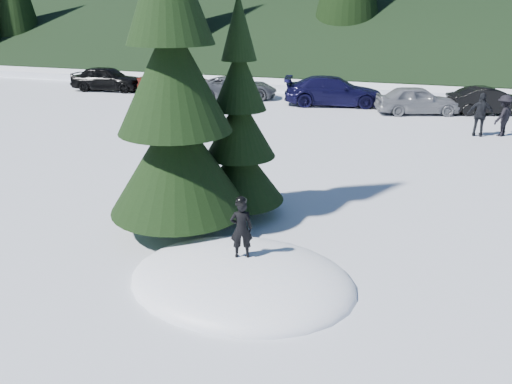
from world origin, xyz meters
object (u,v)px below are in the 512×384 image
(adult_2, at_px, (503,116))
(car_5, at_px, (489,101))
(car_4, at_px, (417,100))
(car_0, at_px, (107,78))
(car_3, at_px, (334,91))
(adult_1, at_px, (481,115))
(car_1, at_px, (175,82))
(car_2, at_px, (237,88))
(child_skier, at_px, (241,229))
(spruce_short, at_px, (240,134))
(spruce_tall, at_px, (174,90))

(adult_2, relative_size, car_5, 0.42)
(car_5, bearing_deg, car_4, 90.79)
(car_0, height_order, car_3, car_0)
(adult_1, xyz_separation_m, car_1, (-16.57, 5.35, -0.19))
(adult_2, distance_m, car_5, 4.60)
(adult_1, bearing_deg, car_3, -30.80)
(car_2, xyz_separation_m, car_5, (13.26, -0.06, 0.02))
(car_4, bearing_deg, child_skier, 152.63)
(adult_2, bearing_deg, car_3, -86.67)
(child_skier, distance_m, car_2, 20.14)
(adult_2, xyz_separation_m, car_1, (-17.46, 4.96, -0.14))
(spruce_short, bearing_deg, child_skier, -69.37)
(spruce_tall, height_order, car_1, spruce_tall)
(adult_2, relative_size, car_3, 0.32)
(child_skier, height_order, car_2, child_skier)
(adult_2, relative_size, car_0, 0.38)
(adult_1, distance_m, car_5, 5.06)
(child_skier, distance_m, adult_1, 14.74)
(child_skier, height_order, car_1, child_skier)
(spruce_short, bearing_deg, spruce_tall, -125.54)
(spruce_tall, bearing_deg, child_skier, -37.70)
(car_1, height_order, car_5, car_1)
(child_skier, xyz_separation_m, adult_2, (6.15, 14.15, -0.23))
(adult_1, distance_m, car_1, 17.41)
(spruce_tall, xyz_separation_m, car_0, (-13.70, 17.20, -2.56))
(child_skier, relative_size, adult_2, 0.70)
(spruce_short, bearing_deg, car_5, 65.28)
(adult_1, height_order, car_4, adult_1)
(car_0, xyz_separation_m, car_2, (8.66, -0.06, -0.13))
(spruce_short, bearing_deg, car_2, 110.99)
(car_0, bearing_deg, adult_2, -108.73)
(spruce_tall, xyz_separation_m, car_2, (-5.04, 17.14, -2.69))
(car_1, relative_size, car_2, 0.93)
(car_5, bearing_deg, child_skier, 144.92)
(car_4, bearing_deg, car_3, 59.40)
(car_1, xyz_separation_m, car_5, (17.38, -0.36, -0.05))
(spruce_tall, xyz_separation_m, car_1, (-9.16, 17.44, -2.62))
(spruce_tall, distance_m, car_1, 19.87)
(spruce_tall, relative_size, car_3, 1.65)
(spruce_tall, height_order, spruce_short, spruce_tall)
(spruce_tall, distance_m, car_3, 17.11)
(car_0, height_order, car_5, car_0)
(spruce_short, height_order, child_skier, spruce_short)
(adult_1, bearing_deg, car_1, -13.65)
(spruce_short, bearing_deg, car_0, 132.94)
(adult_2, bearing_deg, child_skier, 9.52)
(adult_2, height_order, car_2, adult_2)
(child_skier, distance_m, car_0, 24.65)
(car_1, height_order, car_3, car_3)
(car_0, bearing_deg, car_5, -96.94)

